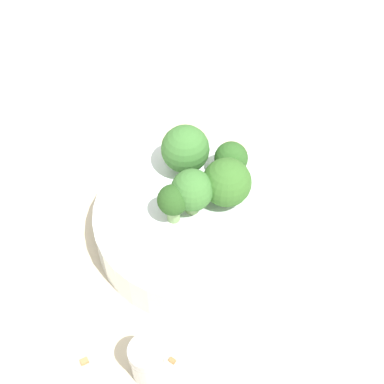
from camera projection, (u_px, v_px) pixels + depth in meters
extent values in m
plane|color=beige|center=(192.00, 237.00, 0.65)|extent=(3.00, 3.00, 0.00)
cylinder|color=silver|center=(192.00, 224.00, 0.63)|extent=(0.23, 0.23, 0.05)
cylinder|color=#8EB770|center=(230.00, 168.00, 0.64)|extent=(0.02, 0.02, 0.02)
sphere|color=#2D5B23|center=(231.00, 158.00, 0.62)|extent=(0.04, 0.04, 0.04)
cylinder|color=#84AD66|center=(195.00, 201.00, 0.60)|extent=(0.02, 0.02, 0.03)
sphere|color=#3D7533|center=(195.00, 189.00, 0.58)|extent=(0.05, 0.05, 0.05)
cylinder|color=#84AD66|center=(173.00, 211.00, 0.59)|extent=(0.02, 0.02, 0.03)
sphere|color=#28511E|center=(173.00, 200.00, 0.58)|extent=(0.03, 0.03, 0.03)
cylinder|color=#7A9E5B|center=(226.00, 194.00, 0.61)|extent=(0.02, 0.02, 0.02)
sphere|color=#386B28|center=(227.00, 182.00, 0.59)|extent=(0.06, 0.06, 0.06)
cylinder|color=#7A9E5B|center=(186.00, 162.00, 0.64)|extent=(0.03, 0.03, 0.03)
sphere|color=#3D7533|center=(185.00, 149.00, 0.62)|extent=(0.06, 0.06, 0.06)
cylinder|color=#B2B7BC|center=(148.00, 364.00, 0.53)|extent=(0.03, 0.03, 0.04)
cylinder|color=#B7B7BC|center=(146.00, 353.00, 0.51)|extent=(0.03, 0.03, 0.01)
cube|color=olive|center=(172.00, 360.00, 0.55)|extent=(0.01, 0.01, 0.01)
cube|color=#AD7F4C|center=(84.00, 361.00, 0.55)|extent=(0.01, 0.01, 0.01)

